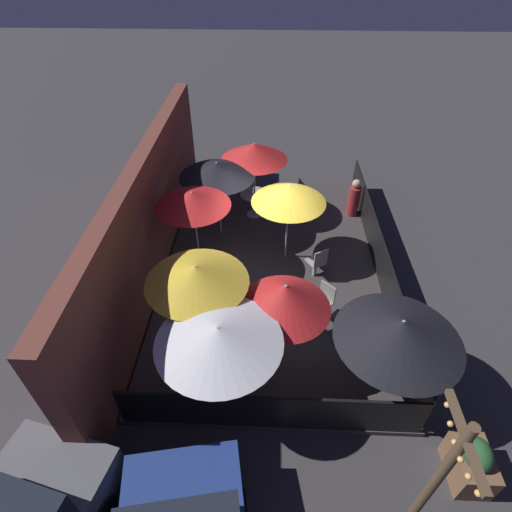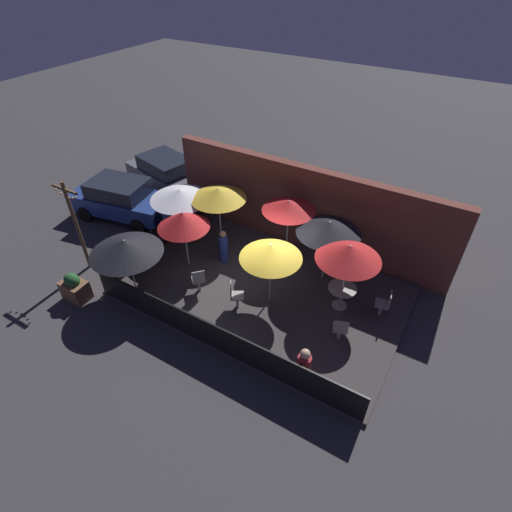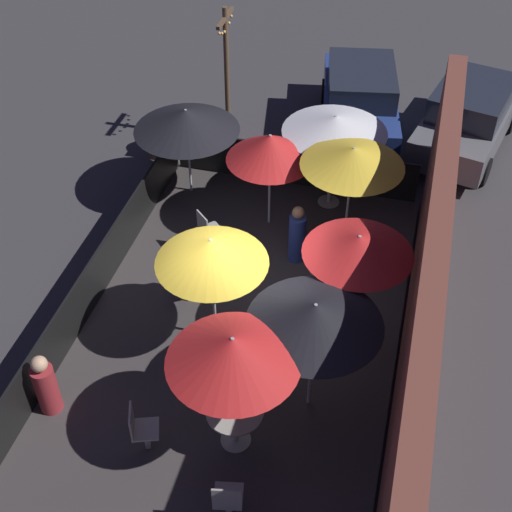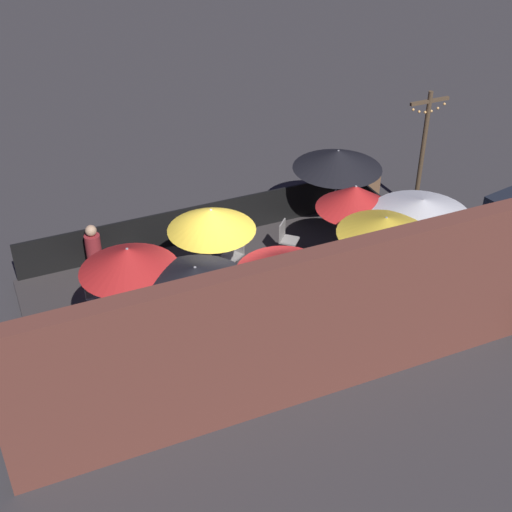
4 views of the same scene
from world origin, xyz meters
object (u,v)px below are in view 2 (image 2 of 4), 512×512
Objects in this scene: patio_umbrella_0 at (349,252)px; patio_umbrella_1 at (180,195)px; parked_car_1 at (167,174)px; patio_chair_1 at (385,303)px; patio_umbrella_5 at (329,227)px; patio_umbrella_7 at (271,251)px; dining_table_1 at (184,227)px; patio_chair_2 at (235,295)px; patron_0 at (304,367)px; patio_chair_3 at (340,329)px; patio_chair_0 at (198,280)px; planter_box at (75,288)px; patio_umbrella_4 at (183,220)px; patio_umbrella_3 at (125,247)px; patron_1 at (223,247)px; parked_car_0 at (121,199)px; light_post at (75,222)px; dining_table_0 at (342,292)px; patio_umbrella_6 at (289,206)px; patio_umbrella_2 at (218,194)px.

patio_umbrella_0 is 6.29m from patio_umbrella_1.
patio_chair_1 is at bearing -0.94° from parked_car_1.
patio_umbrella_7 is (-1.00, -1.86, -0.07)m from patio_umbrella_5.
dining_table_1 is 0.92× the size of patio_chair_2.
patio_umbrella_5 reaches higher than patron_0.
patio_chair_0 is at bearing 75.22° from patio_chair_3.
patio_umbrella_4 is at bearing 55.21° from planter_box.
patron_1 is at bearing 59.44° from patio_umbrella_3.
patron_1 is at bearing 39.43° from patio_umbrella_4.
patio_umbrella_4 reaches higher than parked_car_0.
dining_table_1 is 3.69m from light_post.
dining_table_0 is at bearing 161.06° from patron_1.
parked_car_0 is (-9.60, 0.42, -1.38)m from patio_umbrella_0.
patio_umbrella_1 is 4.29m from patio_chair_2.
patio_umbrella_6 is 2.32m from patio_umbrella_7.
patio_umbrella_5 reaches higher than patio_chair_1.
patio_umbrella_3 is at bearing -143.66° from patio_umbrella_5.
patio_umbrella_5 is 1.99m from dining_table_0.
parked_car_1 is at bearing 162.24° from dining_table_0.
parked_car_1 is at bearing 75.58° from parked_car_0.
patio_chair_2 is 0.21× the size of parked_car_1.
patio_chair_2 reaches higher than dining_table_0.
patio_umbrella_1 is at bearing 56.73° from patio_chair_3.
patio_chair_0 is 0.80× the size of patron_0.
patron_1 is at bearing 101.32° from patio_chair_2.
parked_car_1 reaches higher than patron_0.
patio_umbrella_4 is at bearing -99.39° from patio_umbrella_2.
patio_chair_0 reaches higher than dining_table_0.
patio_umbrella_2 is at bearing -27.45° from patio_chair_0.
patio_chair_3 is at bearing 17.73° from planter_box.
patio_umbrella_6 is (-2.55, 1.31, 0.02)m from patio_umbrella_0.
patio_chair_1 is 1.03× the size of patio_chair_3.
patio_umbrella_0 is 2.57× the size of patio_chair_3.
planter_box is at bearing -143.42° from patio_umbrella_5.
patio_umbrella_0 reaches higher than patio_umbrella_1.
patio_chair_0 is 4.45m from patron_0.
patio_chair_3 is at bearing 145.72° from patron_1.
parked_car_0 is (-9.60, 0.42, 0.13)m from dining_table_0.
patio_chair_3 is 0.27× the size of light_post.
dining_table_1 is (-6.28, 0.30, -1.52)m from patio_umbrella_0.
dining_table_1 is at bearing -173.19° from patio_umbrella_5.
patio_umbrella_5 reaches higher than planter_box.
patio_umbrella_7 is (-1.98, -0.93, -0.12)m from patio_umbrella_0.
light_post reaches higher than patio_umbrella_1.
parked_car_1 reaches higher than patio_chair_0.
patron_0 is at bearing -87.10° from dining_table_0.
planter_box is at bearing -152.62° from dining_table_0.
patio_umbrella_0 reaches higher than planter_box.
patio_umbrella_0 is 5.09m from patio_umbrella_2.
light_post is (-8.78, -1.23, 1.27)m from patio_chair_3.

